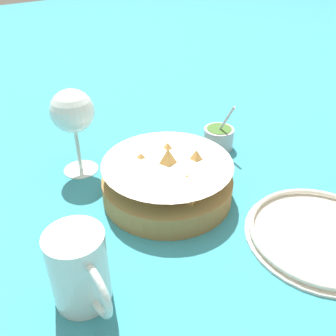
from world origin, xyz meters
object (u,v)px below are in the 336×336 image
(sauce_cup, at_px, (219,137))
(side_plate, at_px, (321,234))
(food_basket, at_px, (168,181))
(beer_mug, at_px, (80,271))
(wine_glass, at_px, (73,114))

(sauce_cup, bearing_deg, side_plate, -12.55)
(food_basket, xyz_separation_m, beer_mug, (0.10, -0.21, 0.02))
(wine_glass, relative_size, side_plate, 0.72)
(food_basket, relative_size, wine_glass, 1.36)
(food_basket, relative_size, sauce_cup, 2.08)
(beer_mug, xyz_separation_m, side_plate, (0.12, 0.33, -0.04))
(food_basket, distance_m, side_plate, 0.25)
(wine_glass, relative_size, beer_mug, 1.44)
(wine_glass, distance_m, beer_mug, 0.31)
(sauce_cup, height_order, side_plate, sauce_cup)
(side_plate, bearing_deg, sauce_cup, 167.45)
(beer_mug, bearing_deg, food_basket, 116.05)
(food_basket, height_order, wine_glass, wine_glass)
(food_basket, xyz_separation_m, wine_glass, (-0.17, -0.08, 0.09))
(sauce_cup, distance_m, wine_glass, 0.30)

